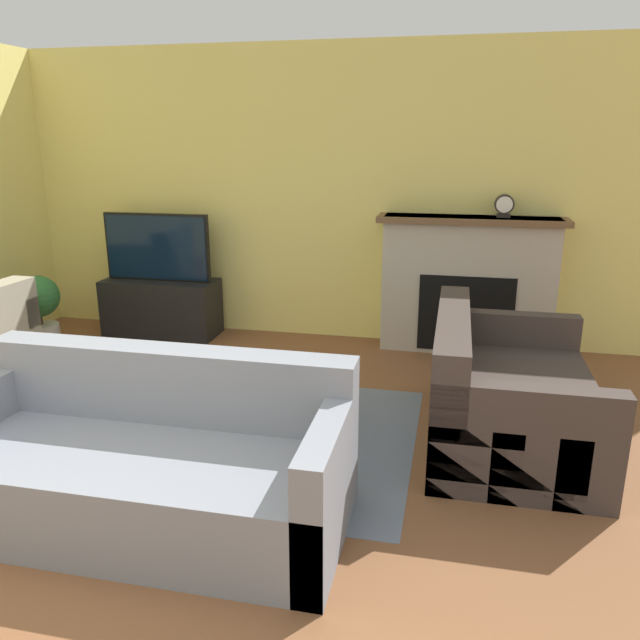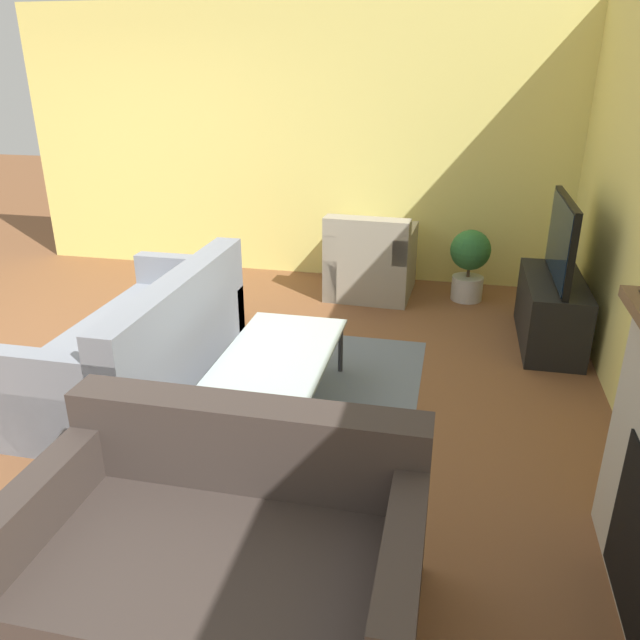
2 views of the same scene
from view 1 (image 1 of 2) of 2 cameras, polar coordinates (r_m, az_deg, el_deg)
wall_back at (r=6.01m, az=-2.80°, el=11.29°), size 8.18×0.06×2.70m
area_rug at (r=4.24m, az=-7.97°, el=-10.17°), size 2.38×1.89×0.00m
fireplace at (r=5.73m, az=13.32°, el=3.37°), size 1.62×0.38×1.22m
tv_stand at (r=6.33m, az=-14.27°, el=1.15°), size 1.11×0.45×0.55m
tv at (r=6.20m, az=-14.67°, el=6.45°), size 1.05×0.05×0.64m
couch_sectional at (r=3.35m, az=-15.43°, el=-12.73°), size 2.02×0.89×0.82m
couch_loveseat at (r=4.17m, az=16.48°, el=-6.88°), size 0.99×1.57×0.82m
coffee_table at (r=4.12m, az=-7.97°, el=-5.32°), size 1.18×0.69×0.40m
potted_plant at (r=6.22m, az=-24.27°, el=1.05°), size 0.38×0.38×0.69m
mantel_clock at (r=5.63m, az=16.49°, el=10.01°), size 0.17×0.07×0.20m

